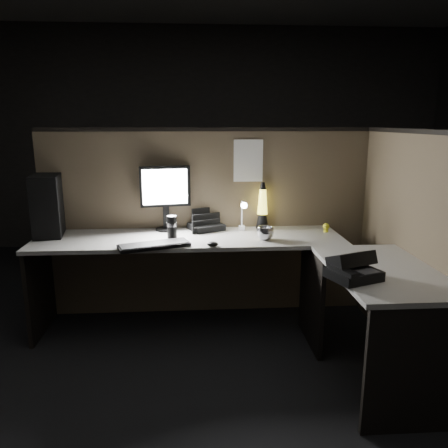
{
  "coord_description": "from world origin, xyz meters",
  "views": [
    {
      "loc": [
        -0.11,
        -2.57,
        1.58
      ],
      "look_at": [
        0.09,
        0.35,
        0.89
      ],
      "focal_mm": 35.0,
      "sensor_mm": 36.0,
      "label": 1
    }
  ],
  "objects": [
    {
      "name": "floor",
      "position": [
        0.0,
        0.0,
        0.0
      ],
      "size": [
        6.0,
        6.0,
        0.0
      ],
      "primitive_type": "plane",
      "color": "black",
      "rests_on": "ground"
    },
    {
      "name": "organizer",
      "position": [
        -0.02,
        0.83,
        0.77
      ],
      "size": [
        0.31,
        0.3,
        0.19
      ],
      "rotation": [
        0.0,
        0.0,
        0.43
      ],
      "color": "black",
      "rests_on": "desk"
    },
    {
      "name": "partition_back",
      "position": [
        0.0,
        0.93,
        0.75
      ],
      "size": [
        2.66,
        0.06,
        1.5
      ],
      "primitive_type": "cube",
      "color": "brown",
      "rests_on": "ground"
    },
    {
      "name": "monitor",
      "position": [
        -0.33,
        0.85,
        1.04
      ],
      "size": [
        0.4,
        0.17,
        0.51
      ],
      "rotation": [
        0.0,
        0.0,
        0.17
      ],
      "color": "black",
      "rests_on": "desk"
    },
    {
      "name": "partition_right",
      "position": [
        1.33,
        0.1,
        0.75
      ],
      "size": [
        0.06,
        1.66,
        1.5
      ],
      "primitive_type": "cube",
      "color": "brown",
      "rests_on": "ground"
    },
    {
      "name": "travel_mug",
      "position": [
        -0.28,
        0.58,
        0.81
      ],
      "size": [
        0.07,
        0.07,
        0.17
      ],
      "primitive_type": "cylinder",
      "color": "black",
      "rests_on": "desk"
    },
    {
      "name": "lava_lamp",
      "position": [
        0.44,
        0.84,
        0.89
      ],
      "size": [
        0.1,
        0.1,
        0.38
      ],
      "color": "black",
      "rests_on": "desk"
    },
    {
      "name": "steel_mug",
      "position": [
        0.41,
        0.48,
        0.78
      ],
      "size": [
        0.14,
        0.14,
        0.1
      ],
      "primitive_type": "imported",
      "rotation": [
        0.0,
        0.0,
        0.17
      ],
      "color": "#B4B4BB",
      "rests_on": "desk"
    },
    {
      "name": "pinned_paper",
      "position": [
        0.33,
        0.9,
        1.27
      ],
      "size": [
        0.23,
        0.0,
        0.33
      ],
      "primitive_type": "cube",
      "color": "white",
      "rests_on": "partition_back"
    },
    {
      "name": "desk",
      "position": [
        0.18,
        0.25,
        0.58
      ],
      "size": [
        2.6,
        1.6,
        0.73
      ],
      "color": "#A9A7A0",
      "rests_on": "ground"
    },
    {
      "name": "room_shell",
      "position": [
        0.0,
        0.0,
        1.62
      ],
      "size": [
        6.0,
        6.0,
        6.0
      ],
      "color": "silver",
      "rests_on": "ground"
    },
    {
      "name": "keyboard",
      "position": [
        -0.39,
        0.34,
        0.74
      ],
      "size": [
        0.51,
        0.32,
        0.02
      ],
      "primitive_type": "cube",
      "rotation": [
        0.0,
        0.0,
        0.34
      ],
      "color": "black",
      "rests_on": "desk"
    },
    {
      "name": "pc_tower",
      "position": [
        -1.22,
        0.78,
        0.96
      ],
      "size": [
        0.26,
        0.46,
        0.46
      ],
      "primitive_type": "cube",
      "rotation": [
        0.0,
        0.0,
        0.16
      ],
      "color": "black",
      "rests_on": "desk"
    },
    {
      "name": "clip_lamp",
      "position": [
        0.27,
        0.72,
        0.88
      ],
      "size": [
        0.05,
        0.2,
        0.25
      ],
      "color": "silver",
      "rests_on": "desk"
    },
    {
      "name": "mouse",
      "position": [
        0.01,
        0.34,
        0.75
      ],
      "size": [
        0.1,
        0.08,
        0.03
      ],
      "primitive_type": "ellipsoid",
      "rotation": [
        0.0,
        0.0,
        -0.25
      ],
      "color": "black",
      "rests_on": "desk"
    },
    {
      "name": "figurine",
      "position": [
        0.92,
        0.68,
        0.77
      ],
      "size": [
        0.05,
        0.05,
        0.05
      ],
      "primitive_type": "sphere",
      "color": "yellow",
      "rests_on": "desk"
    },
    {
      "name": "desk_phone",
      "position": [
        0.76,
        -0.34,
        0.79
      ],
      "size": [
        0.31,
        0.31,
        0.15
      ],
      "rotation": [
        0.0,
        0.0,
        0.37
      ],
      "color": "black",
      "rests_on": "desk"
    }
  ]
}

